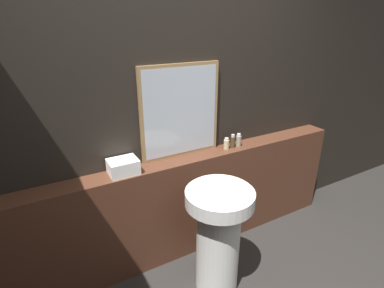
{
  "coord_description": "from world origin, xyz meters",
  "views": [
    {
      "loc": [
        -1.1,
        -0.51,
        1.94
      ],
      "look_at": [
        -0.07,
        1.33,
        1.06
      ],
      "focal_mm": 28.0,
      "sensor_mm": 36.0,
      "label": 1
    }
  ],
  "objects_px": {
    "pedestal_sink": "(218,234)",
    "towel_stack": "(123,167)",
    "mirror": "(181,112)",
    "lotion_bottle": "(239,140)",
    "shampoo_bottle": "(226,144)",
    "conditioner_bottle": "(233,141)"
  },
  "relations": [
    {
      "from": "shampoo_bottle",
      "to": "lotion_bottle",
      "type": "distance_m",
      "value": 0.13
    },
    {
      "from": "mirror",
      "to": "towel_stack",
      "type": "bearing_deg",
      "value": -171.26
    },
    {
      "from": "towel_stack",
      "to": "conditioner_bottle",
      "type": "distance_m",
      "value": 0.98
    },
    {
      "from": "pedestal_sink",
      "to": "towel_stack",
      "type": "bearing_deg",
      "value": 136.49
    },
    {
      "from": "pedestal_sink",
      "to": "mirror",
      "type": "xyz_separation_m",
      "value": [
        -0.0,
        0.57,
        0.78
      ]
    },
    {
      "from": "towel_stack",
      "to": "lotion_bottle",
      "type": "relative_size",
      "value": 1.82
    },
    {
      "from": "pedestal_sink",
      "to": "lotion_bottle",
      "type": "distance_m",
      "value": 0.86
    },
    {
      "from": "shampoo_bottle",
      "to": "lotion_bottle",
      "type": "height_order",
      "value": "lotion_bottle"
    },
    {
      "from": "towel_stack",
      "to": "pedestal_sink",
      "type": "bearing_deg",
      "value": -43.51
    },
    {
      "from": "towel_stack",
      "to": "shampoo_bottle",
      "type": "distance_m",
      "value": 0.92
    },
    {
      "from": "towel_stack",
      "to": "conditioner_bottle",
      "type": "relative_size",
      "value": 1.74
    },
    {
      "from": "pedestal_sink",
      "to": "shampoo_bottle",
      "type": "height_order",
      "value": "shampoo_bottle"
    },
    {
      "from": "conditioner_bottle",
      "to": "towel_stack",
      "type": "bearing_deg",
      "value": 180.0
    },
    {
      "from": "mirror",
      "to": "lotion_bottle",
      "type": "distance_m",
      "value": 0.62
    },
    {
      "from": "pedestal_sink",
      "to": "towel_stack",
      "type": "height_order",
      "value": "towel_stack"
    },
    {
      "from": "pedestal_sink",
      "to": "mirror",
      "type": "distance_m",
      "value": 0.96
    },
    {
      "from": "pedestal_sink",
      "to": "mirror",
      "type": "relative_size",
      "value": 1.17
    },
    {
      "from": "pedestal_sink",
      "to": "conditioner_bottle",
      "type": "bearing_deg",
      "value": 46.69
    },
    {
      "from": "shampoo_bottle",
      "to": "towel_stack",
      "type": "bearing_deg",
      "value": 180.0
    },
    {
      "from": "conditioner_bottle",
      "to": "lotion_bottle",
      "type": "distance_m",
      "value": 0.06
    },
    {
      "from": "lotion_bottle",
      "to": "towel_stack",
      "type": "bearing_deg",
      "value": 180.0
    },
    {
      "from": "mirror",
      "to": "conditioner_bottle",
      "type": "height_order",
      "value": "mirror"
    }
  ]
}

